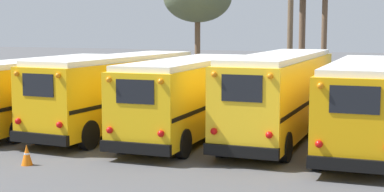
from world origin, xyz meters
TOP-DOWN VIEW (x-y plane):
  - ground_plane at (0.00, 0.00)m, footprint 160.00×160.00m
  - school_bus_0 at (-6.70, -1.11)m, footprint 2.59×9.89m
  - school_bus_1 at (-3.35, -0.75)m, footprint 2.86×10.37m
  - school_bus_2 at (0.00, -1.20)m, footprint 2.83×9.61m
  - school_bus_3 at (3.35, 0.19)m, footprint 2.66×10.77m
  - school_bus_4 at (6.70, -0.83)m, footprint 2.89×9.90m
  - utility_pole at (1.35, 10.29)m, footprint 1.80×0.31m
  - fence_line at (-0.00, 7.28)m, footprint 21.45×0.06m
  - traffic_cone at (-2.93, -7.31)m, footprint 0.36×0.36m

SIDE VIEW (x-z plane):
  - ground_plane at x=0.00m, z-range 0.00..0.00m
  - traffic_cone at x=-2.93m, z-range 0.00..0.66m
  - fence_line at x=0.00m, z-range 0.27..1.69m
  - school_bus_0 at x=-6.70m, z-range 0.13..3.12m
  - school_bus_2 at x=0.00m, z-range 0.14..3.24m
  - school_bus_4 at x=6.70m, z-range 0.14..3.29m
  - school_bus_1 at x=-3.35m, z-range 0.15..3.32m
  - school_bus_3 at x=3.35m, z-range 0.14..3.45m
  - utility_pole at x=1.35m, z-range 0.13..8.92m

